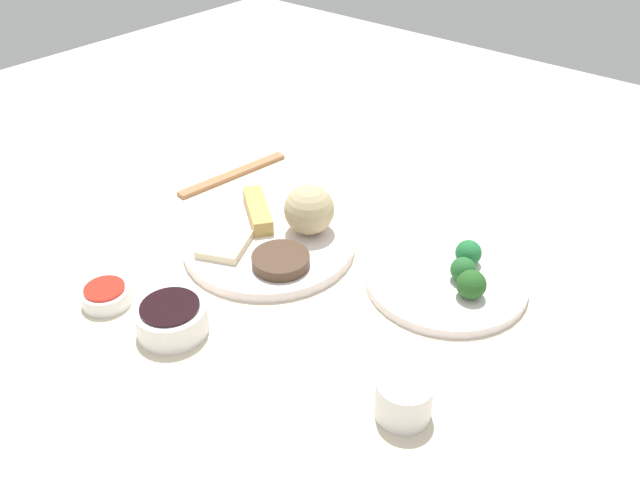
{
  "coord_description": "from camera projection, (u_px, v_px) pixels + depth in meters",
  "views": [
    {
      "loc": [
        0.56,
        0.56,
        0.61
      ],
      "look_at": [
        -0.05,
        0.05,
        0.06
      ],
      "focal_mm": 36.56,
      "sensor_mm": 36.0,
      "label": 1
    }
  ],
  "objects": [
    {
      "name": "chopsticks_pair",
      "position": [
        233.0,
        174.0,
        1.21
      ],
      "size": [
        0.23,
        0.05,
        0.01
      ],
      "primitive_type": "cube",
      "rotation": [
        0.0,
        0.0,
        3.0
      ],
      "color": "#AE7449",
      "rests_on": "tabletop"
    },
    {
      "name": "tabletop",
      "position": [
        271.0,
        270.0,
        0.99
      ],
      "size": [
        2.2,
        2.2,
        0.02
      ],
      "primitive_type": "cube",
      "color": "beige",
      "rests_on": "ground"
    },
    {
      "name": "stir_fry_heap",
      "position": [
        281.0,
        260.0,
        0.95
      ],
      "size": [
        0.09,
        0.09,
        0.02
      ],
      "primitive_type": "cylinder",
      "color": "#4A3524",
      "rests_on": "main_plate"
    },
    {
      "name": "sauce_ramekin_sweet_and_sour",
      "position": [
        106.0,
        296.0,
        0.91
      ],
      "size": [
        0.07,
        0.07,
        0.02
      ],
      "primitive_type": "cylinder",
      "color": "white",
      "rests_on": "tabletop"
    },
    {
      "name": "main_plate",
      "position": [
        269.0,
        244.0,
        1.02
      ],
      "size": [
        0.27,
        0.27,
        0.02
      ],
      "primitive_type": "cylinder",
      "color": "white",
      "rests_on": "tabletop"
    },
    {
      "name": "teacup",
      "position": [
        404.0,
        398.0,
        0.74
      ],
      "size": [
        0.07,
        0.07,
        0.05
      ],
      "primitive_type": "cylinder",
      "color": "white",
      "rests_on": "tabletop"
    },
    {
      "name": "soy_sauce_bowl",
      "position": [
        174.0,
        320.0,
        0.85
      ],
      "size": [
        0.09,
        0.09,
        0.04
      ],
      "primitive_type": "cylinder",
      "color": "white",
      "rests_on": "tabletop"
    },
    {
      "name": "broccoli_floret_2",
      "position": [
        468.0,
        253.0,
        0.95
      ],
      "size": [
        0.04,
        0.04,
        0.04
      ],
      "primitive_type": "sphere",
      "color": "#216F36",
      "rests_on": "broccoli_plate"
    },
    {
      "name": "crab_rangoon_wonton",
      "position": [
        225.0,
        244.0,
        0.99
      ],
      "size": [
        0.1,
        0.09,
        0.01
      ],
      "primitive_type": "cube",
      "rotation": [
        0.0,
        0.0,
        0.43
      ],
      "color": "beige",
      "rests_on": "main_plate"
    },
    {
      "name": "broccoli_floret_1",
      "position": [
        471.0,
        285.0,
        0.89
      ],
      "size": [
        0.04,
        0.04,
        0.04
      ],
      "primitive_type": "sphere",
      "color": "#245620",
      "rests_on": "broccoli_plate"
    },
    {
      "name": "broccoli_plate",
      "position": [
        446.0,
        280.0,
        0.94
      ],
      "size": [
        0.23,
        0.23,
        0.01
      ],
      "primitive_type": "cylinder",
      "color": "white",
      "rests_on": "tabletop"
    },
    {
      "name": "soy_sauce_bowl_liquid",
      "position": [
        171.0,
        308.0,
        0.84
      ],
      "size": [
        0.08,
        0.08,
        0.0
      ],
      "primitive_type": "cylinder",
      "color": "black",
      "rests_on": "soy_sauce_bowl"
    },
    {
      "name": "broccoli_floret_0",
      "position": [
        463.0,
        270.0,
        0.92
      ],
      "size": [
        0.04,
        0.04,
        0.04
      ],
      "primitive_type": "sphere",
      "color": "#24622C",
      "rests_on": "broccoli_plate"
    },
    {
      "name": "rice_scoop",
      "position": [
        311.0,
        211.0,
        1.01
      ],
      "size": [
        0.08,
        0.08,
        0.08
      ],
      "primitive_type": "sphere",
      "color": "tan",
      "rests_on": "main_plate"
    },
    {
      "name": "sauce_ramekin_sweet_and_sour_liquid",
      "position": [
        104.0,
        289.0,
        0.9
      ],
      "size": [
        0.06,
        0.06,
        0.0
      ],
      "primitive_type": "cylinder",
      "color": "red",
      "rests_on": "sauce_ramekin_sweet_and_sour"
    },
    {
      "name": "spring_roll",
      "position": [
        258.0,
        210.0,
        1.06
      ],
      "size": [
        0.1,
        0.11,
        0.02
      ],
      "primitive_type": "cube",
      "rotation": [
        0.0,
        0.0,
        0.94
      ],
      "color": "tan",
      "rests_on": "main_plate"
    }
  ]
}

